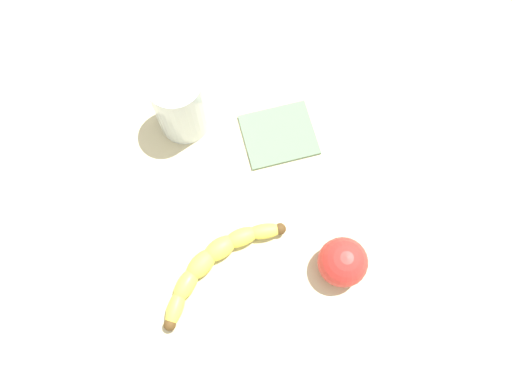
% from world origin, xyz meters
% --- Properties ---
extents(wooden_tabletop, '(1.20, 1.20, 0.03)m').
position_xyz_m(wooden_tabletop, '(0.00, 0.00, 0.01)').
color(wooden_tabletop, '#C7BD91').
rests_on(wooden_tabletop, ground).
extents(banana, '(0.19, 0.16, 0.03)m').
position_xyz_m(banana, '(-0.01, 0.16, 0.05)').
color(banana, '#E9E348').
rests_on(banana, wooden_tabletop).
extents(smoothie_glass, '(0.08, 0.08, 0.13)m').
position_xyz_m(smoothie_glass, '(0.05, -0.09, 0.09)').
color(smoothie_glass, silver).
rests_on(smoothie_glass, wooden_tabletop).
extents(apple_fruit, '(0.07, 0.07, 0.07)m').
position_xyz_m(apple_fruit, '(-0.20, 0.17, 0.07)').
color(apple_fruit, red).
rests_on(apple_fruit, wooden_tabletop).
extents(folded_napkin, '(0.14, 0.13, 0.01)m').
position_xyz_m(folded_napkin, '(-0.11, -0.06, 0.03)').
color(folded_napkin, slate).
rests_on(folded_napkin, wooden_tabletop).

